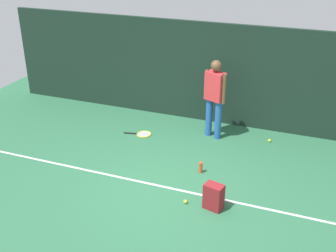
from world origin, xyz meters
TOP-DOWN VIEW (x-y plane):
  - ground_plane at (0.00, 0.00)m, footprint 12.00×12.00m
  - back_fence at (0.00, 3.00)m, footprint 10.00×0.10m
  - court_line at (0.00, 0.02)m, footprint 9.00×0.05m
  - tennis_player at (0.34, 2.22)m, footprint 0.50×0.35m
  - tennis_racket at (-1.11, 1.75)m, footprint 0.64×0.38m
  - backpack at (1.04, -0.24)m, footprint 0.34×0.33m
  - tennis_ball_near_player at (1.53, 2.39)m, footprint 0.07×0.07m
  - tennis_ball_by_fence at (0.58, -0.30)m, footprint 0.07×0.07m
  - water_bottle at (0.52, 0.71)m, footprint 0.07×0.07m

SIDE VIEW (x-z plane):
  - ground_plane at x=0.00m, z-range 0.00..0.00m
  - court_line at x=0.00m, z-range 0.00..0.00m
  - tennis_racket at x=-1.11m, z-range 0.00..0.03m
  - tennis_ball_near_player at x=1.53m, z-range 0.00..0.07m
  - tennis_ball_by_fence at x=0.58m, z-range 0.00..0.07m
  - water_bottle at x=0.52m, z-range 0.00..0.21m
  - backpack at x=1.04m, z-range -0.01..0.43m
  - tennis_player at x=0.34m, z-range 0.12..1.82m
  - back_fence at x=0.00m, z-range 0.00..2.28m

